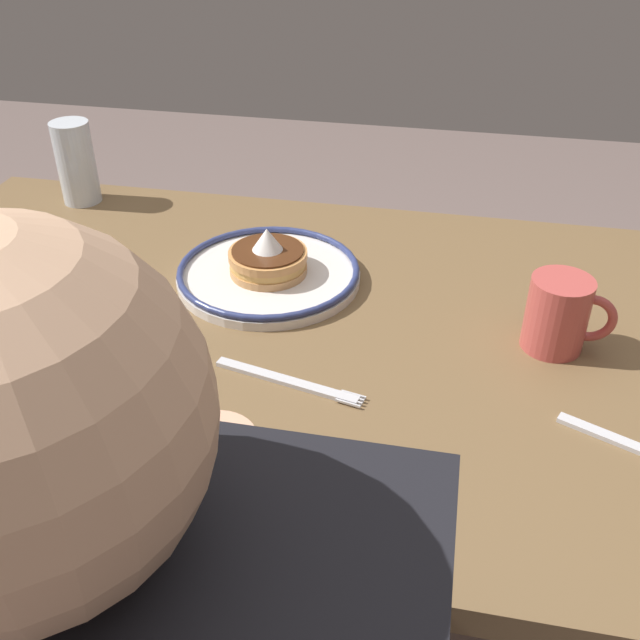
{
  "coord_description": "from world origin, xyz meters",
  "views": [
    {
      "loc": [
        -0.19,
        0.8,
        1.3
      ],
      "look_at": [
        -0.03,
        0.02,
        0.77
      ],
      "focal_mm": 40.51,
      "sensor_mm": 36.0,
      "label": 1
    }
  ],
  "objects_px": {
    "drinking_glass": "(77,167)",
    "plate_near_main": "(28,269)",
    "coffee_mug": "(559,313)",
    "plate_center_pancakes": "(269,270)",
    "fork_near": "(289,382)"
  },
  "relations": [
    {
      "from": "plate_center_pancakes",
      "to": "coffee_mug",
      "type": "relative_size",
      "value": 2.43
    },
    {
      "from": "plate_center_pancakes",
      "to": "coffee_mug",
      "type": "distance_m",
      "value": 0.43
    },
    {
      "from": "coffee_mug",
      "to": "plate_near_main",
      "type": "bearing_deg",
      "value": -1.74
    },
    {
      "from": "drinking_glass",
      "to": "fork_near",
      "type": "bearing_deg",
      "value": 138.17
    },
    {
      "from": "plate_near_main",
      "to": "coffee_mug",
      "type": "height_order",
      "value": "coffee_mug"
    },
    {
      "from": "coffee_mug",
      "to": "fork_near",
      "type": "bearing_deg",
      "value": 24.35
    },
    {
      "from": "coffee_mug",
      "to": "fork_near",
      "type": "xyz_separation_m",
      "value": [
        0.33,
        0.15,
        -0.05
      ]
    },
    {
      "from": "plate_near_main",
      "to": "drinking_glass",
      "type": "relative_size",
      "value": 1.84
    },
    {
      "from": "plate_near_main",
      "to": "plate_center_pancakes",
      "type": "distance_m",
      "value": 0.37
    },
    {
      "from": "plate_center_pancakes",
      "to": "drinking_glass",
      "type": "distance_m",
      "value": 0.47
    },
    {
      "from": "plate_near_main",
      "to": "drinking_glass",
      "type": "bearing_deg",
      "value": -79.48
    },
    {
      "from": "drinking_glass",
      "to": "plate_near_main",
      "type": "bearing_deg",
      "value": 100.52
    },
    {
      "from": "plate_center_pancakes",
      "to": "plate_near_main",
      "type": "bearing_deg",
      "value": 10.58
    },
    {
      "from": "coffee_mug",
      "to": "plate_center_pancakes",
      "type": "bearing_deg",
      "value": -12.38
    },
    {
      "from": "drinking_glass",
      "to": "fork_near",
      "type": "relative_size",
      "value": 0.75
    }
  ]
}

